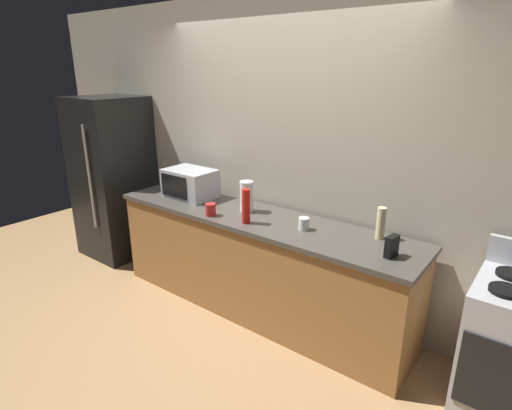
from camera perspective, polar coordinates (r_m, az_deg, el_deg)
ground_plane at (r=3.64m, az=-4.02°, el=-16.76°), size 8.00×8.00×0.00m
back_wall at (r=3.68m, az=3.93°, el=6.80°), size 6.40×0.10×2.70m
counter_run at (r=3.67m, az=0.00°, el=-8.14°), size 2.84×0.64×0.90m
refrigerator at (r=4.95m, az=-19.17°, el=3.57°), size 0.72×0.73×1.80m
microwave at (r=4.02m, az=-9.12°, el=3.00°), size 0.48×0.35×0.27m
paper_towel_roll at (r=3.56m, az=-1.32°, el=1.19°), size 0.12×0.12×0.27m
cordless_phone at (r=2.88m, az=18.30°, el=-5.47°), size 0.07×0.12×0.15m
bottle_hand_soap at (r=3.14m, az=16.93°, el=-2.43°), size 0.07×0.07×0.24m
bottle_hot_sauce at (r=3.29m, az=-1.39°, el=-0.18°), size 0.07×0.07×0.28m
mug_white at (r=3.21m, az=6.66°, el=-2.59°), size 0.08×0.08×0.10m
mug_red at (r=3.50m, az=-6.30°, el=-0.63°), size 0.09×0.09×0.11m
mug_blue at (r=4.29m, az=-12.24°, el=2.65°), size 0.08×0.08×0.10m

